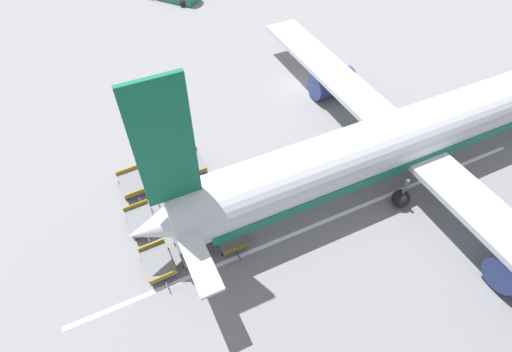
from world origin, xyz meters
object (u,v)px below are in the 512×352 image
Objects in this scene: baggage_dolly_row_near_col_a at (133,183)px; baggage_dolly_row_mid_a_col_c at (191,248)px; baggage_dolly_row_near_col_c at (158,263)px; baggage_dolly_row_mid_b_col_c at (229,236)px; airplane at (421,132)px; baggage_dolly_row_mid_a_col_b at (174,207)px; baggage_dolly_row_mid_b_col_a at (192,164)px; baggage_dolly_row_mid_b_col_b at (205,197)px; baggage_dolly_row_mid_a_col_a at (162,172)px; baggage_dolly_row_near_col_b at (141,221)px.

baggage_dolly_row_near_col_a and baggage_dolly_row_mid_a_col_c have the same top height.
baggage_dolly_row_near_col_c and baggage_dolly_row_mid_b_col_c have the same top height.
baggage_dolly_row_mid_a_col_b is at bearing -105.18° from airplane.
baggage_dolly_row_near_col_a is at bearing 174.27° from baggage_dolly_row_near_col_c.
baggage_dolly_row_mid_b_col_c is (7.65, -0.61, 0.00)m from baggage_dolly_row_mid_b_col_a.
airplane is 13.10× the size of baggage_dolly_row_mid_a_col_b.
baggage_dolly_row_mid_b_col_b is at bearing 178.87° from baggage_dolly_row_mid_b_col_c.
airplane is 16.42m from baggage_dolly_row_mid_b_col_c.
baggage_dolly_row_mid_b_col_b is at bearing 25.05° from baggage_dolly_row_mid_a_col_a.
baggage_dolly_row_mid_b_col_c is (7.96, 4.17, 0.00)m from baggage_dolly_row_near_col_a.
baggage_dolly_row_mid_b_col_a is at bearing 82.90° from baggage_dolly_row_mid_a_col_a.
baggage_dolly_row_near_col_c is 4.95m from baggage_dolly_row_mid_b_col_c.
baggage_dolly_row_mid_a_col_c is (0.02, 2.33, 0.00)m from baggage_dolly_row_near_col_c.
baggage_dolly_row_near_col_c and baggage_dolly_row_mid_b_col_a have the same top height.
baggage_dolly_row_near_col_b is 0.99× the size of baggage_dolly_row_mid_b_col_c.
airplane reaches higher than baggage_dolly_row_near_col_b.
baggage_dolly_row_mid_a_col_b is (0.04, 2.45, 0.00)m from baggage_dolly_row_near_col_b.
baggage_dolly_row_mid_a_col_c is (7.52, -0.78, 0.00)m from baggage_dolly_row_mid_a_col_a.
baggage_dolly_row_mid_a_col_a is at bearing -154.95° from baggage_dolly_row_mid_b_col_b.
baggage_dolly_row_mid_a_col_c is at bearing -5.93° from baggage_dolly_row_mid_a_col_a.
airplane reaches higher than baggage_dolly_row_mid_a_col_b.
baggage_dolly_row_mid_a_col_a is (-8.76, -17.95, -2.98)m from airplane.
baggage_dolly_row_near_col_c is 0.99× the size of baggage_dolly_row_mid_b_col_b.
baggage_dolly_row_near_col_a is (-8.76, -20.30, -2.98)m from airplane.
baggage_dolly_row_mid_a_col_b is (3.76, -0.48, 0.00)m from baggage_dolly_row_mid_a_col_a.
baggage_dolly_row_mid_b_col_a is (-3.42, 5.36, 0.00)m from baggage_dolly_row_near_col_b.
baggage_dolly_row_mid_a_col_a is 1.00× the size of baggage_dolly_row_mid_b_col_b.
baggage_dolly_row_near_col_b is 6.36m from baggage_dolly_row_mid_b_col_c.
baggage_dolly_row_mid_b_col_b is at bearing 82.99° from baggage_dolly_row_mid_a_col_b.
baggage_dolly_row_near_col_c is 8.12m from baggage_dolly_row_mid_a_col_a.
airplane reaches higher than baggage_dolly_row_mid_b_col_b.
baggage_dolly_row_near_col_a and baggage_dolly_row_mid_a_col_b have the same top height.
baggage_dolly_row_mid_a_col_c is 4.38m from baggage_dolly_row_mid_b_col_b.
airplane is 13.06× the size of baggage_dolly_row_mid_b_col_c.
baggage_dolly_row_mid_a_col_c is at bearing -37.63° from baggage_dolly_row_mid_b_col_b.
baggage_dolly_row_mid_b_col_a is 7.68m from baggage_dolly_row_mid_b_col_c.
baggage_dolly_row_mid_b_col_a is (0.31, 4.78, 0.00)m from baggage_dolly_row_near_col_a.
baggage_dolly_row_mid_b_col_a is (-7.22, 3.21, 0.00)m from baggage_dolly_row_mid_a_col_c.
baggage_dolly_row_near_col_c and baggage_dolly_row_mid_a_col_c have the same top height.
baggage_dolly_row_mid_a_col_a is 1.01× the size of baggage_dolly_row_mid_b_col_c.
baggage_dolly_row_near_col_c and baggage_dolly_row_mid_a_col_b have the same top height.
baggage_dolly_row_mid_a_col_b is at bearing 89.06° from baggage_dolly_row_near_col_b.
baggage_dolly_row_near_col_a and baggage_dolly_row_near_col_c have the same top height.
baggage_dolly_row_mid_a_col_a and baggage_dolly_row_mid_b_col_b have the same top height.
baggage_dolly_row_near_col_a is 1.00× the size of baggage_dolly_row_near_col_b.
baggage_dolly_row_near_col_a is 3.77m from baggage_dolly_row_near_col_b.
baggage_dolly_row_mid_b_col_a is (-3.46, 2.91, 0.00)m from baggage_dolly_row_mid_a_col_b.
baggage_dolly_row_mid_b_col_c is at bearing -92.85° from airplane.
baggage_dolly_row_mid_b_col_c is (0.43, 2.60, 0.00)m from baggage_dolly_row_mid_a_col_c.
baggage_dolly_row_near_col_a is 0.98× the size of baggage_dolly_row_mid_b_col_b.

